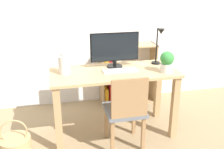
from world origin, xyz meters
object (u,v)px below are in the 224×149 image
object	(u,v)px
chair	(126,109)
keyboard	(120,71)
vase	(64,64)
monitor	(115,48)
basket	(16,146)
bookshelf	(118,76)
desk_lamp	(159,43)
potted_plant	(167,62)

from	to	relation	value
chair	keyboard	bearing A→B (deg)	79.36
keyboard	vase	distance (m)	0.60
monitor	vase	world-z (taller)	monitor
basket	vase	bearing A→B (deg)	25.71
keyboard	chair	bearing A→B (deg)	-92.04
bookshelf	desk_lamp	bearing A→B (deg)	-65.41
keyboard	potted_plant	xyz separation A→B (m)	(0.48, -0.13, 0.11)
vase	basket	size ratio (longest dim) A/B	0.59
monitor	keyboard	world-z (taller)	monitor
monitor	vase	distance (m)	0.58
chair	bookshelf	bearing A→B (deg)	71.48
keyboard	basket	world-z (taller)	keyboard
vase	basket	xyz separation A→B (m)	(-0.54, -0.26, -0.75)
basket	chair	bearing A→B (deg)	-4.28
bookshelf	monitor	bearing A→B (deg)	-108.06
monitor	bookshelf	xyz separation A→B (m)	(0.20, 0.61, -0.57)
vase	bookshelf	bearing A→B (deg)	43.13
keyboard	chair	xyz separation A→B (m)	(-0.01, -0.29, -0.31)
keyboard	potted_plant	size ratio (longest dim) A/B	1.66
potted_plant	chair	distance (m)	0.66
potted_plant	basket	world-z (taller)	potted_plant
desk_lamp	chair	world-z (taller)	desk_lamp
keyboard	bookshelf	bearing A→B (deg)	77.16
monitor	chair	xyz separation A→B (m)	(0.01, -0.45, -0.52)
potted_plant	chair	size ratio (longest dim) A/B	0.27
basket	desk_lamp	bearing A→B (deg)	11.29
potted_plant	chair	bearing A→B (deg)	-161.57
keyboard	bookshelf	world-z (taller)	bookshelf
desk_lamp	bookshelf	size ratio (longest dim) A/B	0.51
vase	potted_plant	world-z (taller)	vase
monitor	keyboard	bearing A→B (deg)	-81.80
vase	potted_plant	distance (m)	1.08
keyboard	basket	bearing A→B (deg)	-169.59
vase	desk_lamp	distance (m)	1.07
desk_lamp	chair	distance (m)	0.85
desk_lamp	potted_plant	size ratio (longest dim) A/B	1.88
monitor	bookshelf	bearing A→B (deg)	71.94
chair	bookshelf	distance (m)	1.07
keyboard	basket	size ratio (longest dim) A/B	0.91
vase	chair	size ratio (longest dim) A/B	0.30
monitor	chair	bearing A→B (deg)	-88.38
desk_lamp	chair	xyz separation A→B (m)	(-0.48, -0.40, -0.57)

